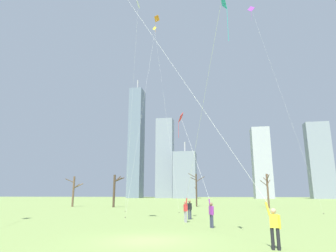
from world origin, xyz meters
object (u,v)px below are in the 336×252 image
object	(u,v)px
kite_flyer_far_back_blue	(208,125)
bare_tree_center	(268,188)
kite_flyer_midfield_center_teal	(191,176)
bystander_watching_nearby	(190,209)
bare_tree_leftmost	(74,190)
distant_kite_drifting_left_purple	(257,25)
bare_tree_right_of_center	(196,188)
bare_tree_far_right_edge	(115,189)
distant_kite_drifting_right_white	(137,18)
kite_flyer_foreground_right_red	(205,194)
distant_kite_low_near_trees_yellow	(158,55)
distant_kite_high_overhead_orange	(155,30)

from	to	relation	value
kite_flyer_far_back_blue	bare_tree_center	distance (m)	35.74
kite_flyer_midfield_center_teal	bystander_watching_nearby	xyz separation A→B (m)	(-0.68, 5.25, -2.55)
bystander_watching_nearby	bare_tree_leftmost	distance (m)	31.76
distant_kite_drifting_left_purple	bare_tree_right_of_center	world-z (taller)	distant_kite_drifting_left_purple
kite_flyer_far_back_blue	bare_tree_leftmost	size ratio (longest dim) A/B	3.87
bare_tree_right_of_center	bare_tree_far_right_edge	bearing A→B (deg)	-159.20
bare_tree_center	kite_flyer_far_back_blue	bearing A→B (deg)	-103.09
bare_tree_center	distant_kite_drifting_right_white	bearing A→B (deg)	-141.13
kite_flyer_foreground_right_red	bare_tree_center	xyz separation A→B (m)	(8.62, 27.76, 0.86)
bystander_watching_nearby	distant_kite_drifting_right_white	world-z (taller)	distant_kite_drifting_right_white
distant_kite_low_near_trees_yellow	distant_kite_high_overhead_orange	world-z (taller)	distant_kite_high_overhead_orange
bystander_watching_nearby	bare_tree_center	xyz separation A→B (m)	(10.28, 22.31, 2.13)
distant_kite_drifting_left_purple	distant_kite_high_overhead_orange	world-z (taller)	distant_kite_drifting_left_purple
kite_flyer_foreground_right_red	kite_flyer_midfield_center_teal	distance (m)	1.62
bare_tree_leftmost	bare_tree_right_of_center	bearing A→B (deg)	11.76
bare_tree_far_right_edge	distant_kite_low_near_trees_yellow	bearing A→B (deg)	-50.89
kite_flyer_foreground_right_red	bare_tree_right_of_center	xyz separation A→B (m)	(-3.01, 32.05, 1.04)
kite_flyer_far_back_blue	distant_kite_low_near_trees_yellow	bearing A→B (deg)	108.17
kite_flyer_far_back_blue	kite_flyer_foreground_right_red	bearing A→B (deg)	94.52
bystander_watching_nearby	kite_flyer_foreground_right_red	bearing A→B (deg)	-73.09
kite_flyer_foreground_right_red	bare_tree_far_right_edge	world-z (taller)	kite_flyer_foreground_right_red
bare_tree_far_right_edge	kite_flyer_midfield_center_teal	bearing A→B (deg)	-59.90
distant_kite_drifting_right_white	bare_tree_leftmost	bearing A→B (deg)	136.42
bare_tree_center	bare_tree_far_right_edge	bearing A→B (deg)	-178.13
kite_flyer_foreground_right_red	bare_tree_center	distance (m)	29.08
distant_kite_drifting_right_white	bare_tree_leftmost	size ratio (longest dim) A/B	5.48
distant_kite_low_near_trees_yellow	distant_kite_drifting_right_white	xyz separation A→B (m)	(-2.71, -1.46, 5.12)
kite_flyer_far_back_blue	distant_kite_low_near_trees_yellow	xyz separation A→B (m)	(-7.14, 21.74, 15.31)
kite_flyer_foreground_right_red	bare_tree_center	world-z (taller)	kite_flyer_foreground_right_red
distant_kite_drifting_left_purple	bare_tree_leftmost	distance (m)	40.14
bare_tree_leftmost	bare_tree_center	bearing A→B (deg)	0.25
bare_tree_leftmost	kite_flyer_far_back_blue	bearing A→B (deg)	-54.28
kite_flyer_far_back_blue	bystander_watching_nearby	size ratio (longest dim) A/B	12.49
bystander_watching_nearby	distant_kite_low_near_trees_yellow	world-z (taller)	distant_kite_low_near_trees_yellow
kite_flyer_midfield_center_teal	distant_kite_low_near_trees_yellow	size ratio (longest dim) A/B	0.50
kite_flyer_foreground_right_red	distant_kite_high_overhead_orange	distance (m)	26.32
kite_flyer_foreground_right_red	bare_tree_leftmost	xyz separation A→B (m)	(-24.32, 27.61, 0.63)
distant_kite_high_overhead_orange	bare_tree_far_right_edge	xyz separation A→B (m)	(-9.75, 13.68, -20.86)
bare_tree_leftmost	distant_kite_low_near_trees_yellow	bearing A→B (deg)	-35.91
distant_kite_drifting_left_purple	bare_tree_far_right_edge	xyz separation A→B (m)	(-23.53, 10.57, -22.15)
kite_flyer_midfield_center_teal	distant_kite_high_overhead_orange	size ratio (longest dim) A/B	0.48
bare_tree_right_of_center	distant_kite_low_near_trees_yellow	bearing A→B (deg)	-101.68
kite_flyer_midfield_center_teal	bare_tree_right_of_center	xyz separation A→B (m)	(-2.04, 31.85, -0.24)
kite_flyer_foreground_right_red	distant_kite_high_overhead_orange	bearing A→B (deg)	116.91
kite_flyer_foreground_right_red	bare_tree_leftmost	size ratio (longest dim) A/B	1.83
distant_kite_low_near_trees_yellow	bare_tree_leftmost	distance (m)	28.38
distant_kite_high_overhead_orange	bare_tree_center	xyz separation A→B (m)	(15.35, 14.50, -20.85)
kite_flyer_midfield_center_teal	bystander_watching_nearby	world-z (taller)	kite_flyer_midfield_center_teal
distant_kite_drifting_left_purple	distant_kite_low_near_trees_yellow	bearing A→B (deg)	-173.35
kite_flyer_foreground_right_red	kite_flyer_midfield_center_teal	size ratio (longest dim) A/B	0.75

